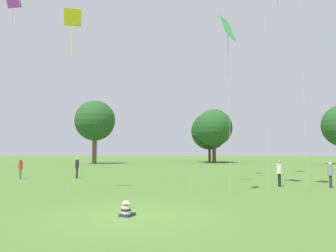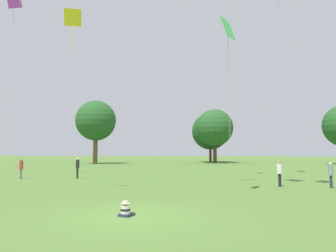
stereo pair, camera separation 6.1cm
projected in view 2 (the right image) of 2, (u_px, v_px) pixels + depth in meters
ground_plane at (130, 216)px, 11.18m from camera, size 300.00×300.00×0.00m
seated_toddler at (126, 210)px, 11.15m from camera, size 0.50×0.57×0.53m
person_standing_0 at (21, 167)px, 26.40m from camera, size 0.42×0.42×1.61m
person_standing_1 at (78, 166)px, 27.08m from camera, size 0.41×0.41×1.71m
person_standing_2 at (331, 173)px, 19.87m from camera, size 0.38×0.38×1.54m
person_standing_3 at (280, 171)px, 20.67m from camera, size 0.47×0.47×1.65m
kite_4 at (228, 32)px, 17.46m from camera, size 0.83×1.26×9.34m
kite_6 at (14, 4)px, 30.86m from camera, size 1.44×0.60×17.14m
kite_7 at (73, 23)px, 18.20m from camera, size 1.04×0.79×10.08m
kite_8 at (20, 0)px, 29.60m from camera, size 0.97×0.72×17.18m
distant_tree_0 at (210, 131)px, 69.48m from camera, size 7.78×7.78×10.39m
distant_tree_2 at (96, 121)px, 59.99m from camera, size 7.37×7.37×11.57m
distant_tree_3 at (215, 128)px, 63.14m from camera, size 7.15×7.15×10.39m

